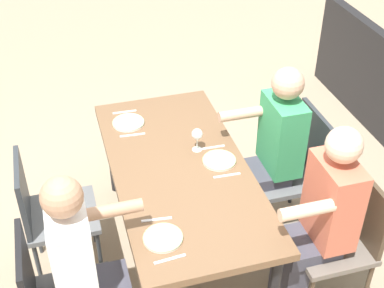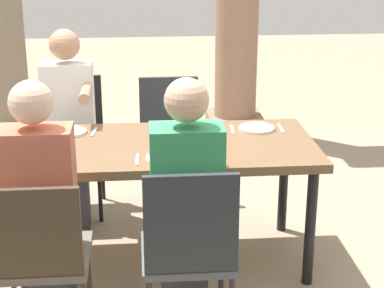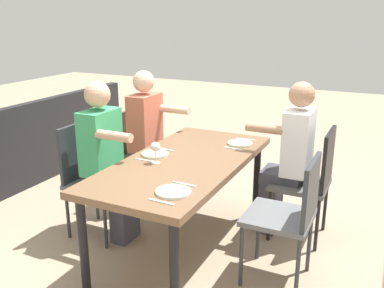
% 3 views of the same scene
% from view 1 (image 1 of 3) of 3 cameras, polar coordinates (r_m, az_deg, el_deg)
% --- Properties ---
extents(ground_plane, '(16.00, 16.00, 0.00)m').
position_cam_1_polar(ground_plane, '(3.87, -1.14, -11.20)').
color(ground_plane, gray).
extents(dining_table, '(1.73, 0.83, 0.75)m').
position_cam_1_polar(dining_table, '(3.41, -1.27, -3.41)').
color(dining_table, brown).
rests_on(dining_table, ground).
extents(chair_west_south, '(0.44, 0.44, 0.90)m').
position_cam_1_polar(chair_west_south, '(3.37, 15.63, -9.20)').
color(chair_west_south, '#6A6158').
rests_on(chair_west_south, ground).
extents(chair_mid_north, '(0.44, 0.44, 0.92)m').
position_cam_1_polar(chair_mid_north, '(3.50, -14.99, -6.77)').
color(chair_mid_north, '#5B5E61').
rests_on(chair_mid_north, ground).
extents(chair_mid_south, '(0.44, 0.44, 0.94)m').
position_cam_1_polar(chair_mid_south, '(3.80, 10.83, -2.20)').
color(chair_mid_south, '#5B5E61').
rests_on(chair_mid_south, ground).
extents(diner_woman_green, '(0.35, 0.49, 1.30)m').
position_cam_1_polar(diner_woman_green, '(3.63, 8.35, -0.67)').
color(diner_woman_green, '#3F3F4C').
rests_on(diner_woman_green, ground).
extents(diner_man_white, '(0.35, 0.49, 1.30)m').
position_cam_1_polar(diner_man_white, '(2.89, -10.91, -12.75)').
color(diner_man_white, '#3F3F4C').
rests_on(diner_man_white, ground).
extents(diner_guest_third, '(0.35, 0.49, 1.31)m').
position_cam_1_polar(diner_guest_third, '(3.17, 13.30, -7.80)').
color(diner_guest_third, '#3F3F4C').
rests_on(diner_guest_third, ground).
extents(plate_0, '(0.21, 0.21, 0.02)m').
position_cam_1_polar(plate_0, '(2.91, -3.09, -9.86)').
color(plate_0, white).
rests_on(plate_0, dining_table).
extents(fork_0, '(0.03, 0.17, 0.01)m').
position_cam_1_polar(fork_0, '(2.81, -2.36, -12.06)').
color(fork_0, silver).
rests_on(fork_0, dining_table).
extents(spoon_0, '(0.04, 0.17, 0.01)m').
position_cam_1_polar(spoon_0, '(3.02, -3.75, -7.96)').
color(spoon_0, silver).
rests_on(spoon_0, dining_table).
extents(plate_1, '(0.21, 0.21, 0.02)m').
position_cam_1_polar(plate_1, '(3.41, 2.89, -1.73)').
color(plate_1, white).
rests_on(plate_1, dining_table).
extents(wine_glass_1, '(0.07, 0.07, 0.16)m').
position_cam_1_polar(wine_glass_1, '(3.44, 0.54, 0.98)').
color(wine_glass_1, white).
rests_on(wine_glass_1, dining_table).
extents(fork_1, '(0.02, 0.17, 0.01)m').
position_cam_1_polar(fork_1, '(3.30, 3.71, -3.34)').
color(fork_1, silver).
rests_on(fork_1, dining_table).
extents(spoon_1, '(0.02, 0.17, 0.01)m').
position_cam_1_polar(spoon_1, '(3.53, 2.13, -0.37)').
color(spoon_1, silver).
rests_on(spoon_1, dining_table).
extents(plate_2, '(0.22, 0.22, 0.02)m').
position_cam_1_polar(plate_2, '(3.78, -6.74, 2.27)').
color(plate_2, white).
rests_on(plate_2, dining_table).
extents(fork_2, '(0.03, 0.17, 0.01)m').
position_cam_1_polar(fork_2, '(3.66, -6.31, 0.95)').
color(fork_2, silver).
rests_on(fork_2, dining_table).
extents(spoon_2, '(0.02, 0.17, 0.01)m').
position_cam_1_polar(spoon_2, '(3.91, -7.13, 3.37)').
color(spoon_2, silver).
rests_on(spoon_2, dining_table).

